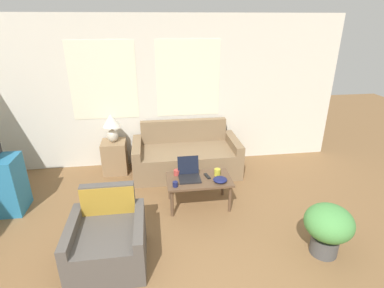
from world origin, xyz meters
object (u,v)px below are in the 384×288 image
coffee_table (199,182)px  snack_bowl (220,180)px  laptop (189,174)px  potted_plant (328,226)px  couch (186,157)px  cup_yellow (217,172)px  cup_navy (177,172)px  tv_remote (207,176)px  cup_white (175,184)px  armchair (108,240)px  table_lamp (111,125)px

coffee_table → snack_bowl: (0.27, -0.12, 0.08)m
laptop → potted_plant: 1.86m
couch → cup_yellow: (0.33, -1.02, 0.21)m
laptop → cup_navy: size_ratio=3.80×
snack_bowl → potted_plant: (1.00, -1.04, -0.09)m
cup_navy → couch: bearing=75.3°
cup_yellow → tv_remote: cup_yellow is taller
tv_remote → potted_plant: size_ratio=0.25×
snack_bowl → cup_white: bearing=-175.8°
armchair → tv_remote: bearing=36.3°
table_lamp → cup_yellow: bearing=-36.7°
cup_yellow → table_lamp: bearing=143.3°
armchair → cup_white: armchair is taller
armchair → tv_remote: size_ratio=5.18×
couch → tv_remote: size_ratio=11.55×
cup_white → coffee_table: bearing=25.9°
table_lamp → snack_bowl: 2.10m
table_lamp → laptop: size_ratio=1.47×
couch → cup_white: size_ratio=25.00×
couch → armchair: (-1.10, -1.98, -0.02)m
cup_white → couch: bearing=76.8°
armchair → table_lamp: size_ratio=1.66×
armchair → laptop: size_ratio=2.44×
armchair → cup_yellow: 1.74m
armchair → cup_white: size_ratio=11.21×
armchair → cup_navy: 1.38m
table_lamp → cup_navy: size_ratio=5.60×
couch → cup_white: couch is taller
armchair → snack_bowl: armchair is taller
cup_white → potted_plant: potted_plant is taller
cup_navy → snack_bowl: size_ratio=0.45×
cup_yellow → potted_plant: bearing=-50.8°
couch → armchair: size_ratio=2.23×
snack_bowl → tv_remote: bearing=133.3°
couch → cup_yellow: 1.09m
potted_plant → cup_white: bearing=148.6°
armchair → coffee_table: (1.16, 0.90, 0.13)m
coffee_table → potted_plant: size_ratio=1.46×
armchair → couch: bearing=60.9°
laptop → cup_white: laptop is taller
cup_navy → tv_remote: cup_navy is taller
table_lamp → potted_plant: 3.53m
armchair → snack_bowl: 1.65m
table_lamp → tv_remote: size_ratio=3.13×
table_lamp → potted_plant: bearing=-43.0°
snack_bowl → potted_plant: bearing=-46.1°
coffee_table → laptop: (-0.13, 0.05, 0.11)m
couch → coffee_table: bearing=-87.1°
cup_white → laptop: bearing=46.2°
laptop → cup_yellow: size_ratio=3.36×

